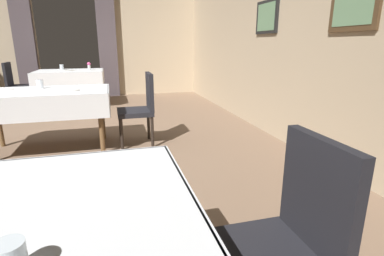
{
  "coord_description": "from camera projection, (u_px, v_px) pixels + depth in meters",
  "views": [
    {
      "loc": [
        0.93,
        -3.81,
        1.27
      ],
      "look_at": [
        1.99,
        0.05,
        0.15
      ],
      "focal_mm": 27.72,
      "sensor_mm": 36.0,
      "label": 1
    }
  ],
  "objects": [
    {
      "name": "chair_far_left",
      "position": [
        16.0,
        83.0,
        6.08
      ],
      "size": [
        0.44,
        0.44,
        0.93
      ],
      "color": "black",
      "rests_on": "ground"
    },
    {
      "name": "plate_mid_a",
      "position": [
        71.0,
        90.0,
        3.49
      ],
      "size": [
        0.19,
        0.19,
        0.01
      ],
      "primitive_type": "cylinder",
      "color": "white",
      "rests_on": "dining_table_mid"
    },
    {
      "name": "dining_table_far",
      "position": [
        70.0,
        75.0,
        6.23
      ],
      "size": [
        1.36,
        1.05,
        0.75
      ],
      "color": "brown",
      "rests_on": "ground"
    },
    {
      "name": "glass_mid_c",
      "position": [
        40.0,
        84.0,
        3.63
      ],
      "size": [
        0.08,
        0.08,
        0.11
      ],
      "primitive_type": "cylinder",
      "color": "silver",
      "rests_on": "dining_table_mid"
    },
    {
      "name": "dining_table_mid",
      "position": [
        44.0,
        98.0,
        3.54
      ],
      "size": [
        1.5,
        0.89,
        0.75
      ],
      "color": "brown",
      "rests_on": "ground"
    },
    {
      "name": "wall_right",
      "position": [
        279.0,
        27.0,
        4.04
      ],
      "size": [
        0.16,
        8.4,
        3.0
      ],
      "color": "tan",
      "rests_on": "ground"
    },
    {
      "name": "chair_near_right",
      "position": [
        288.0,
        238.0,
        1.21
      ],
      "size": [
        0.44,
        0.44,
        0.93
      ],
      "color": "black",
      "rests_on": "ground"
    },
    {
      "name": "plate_mid_b",
      "position": [
        5.0,
        89.0,
        3.57
      ],
      "size": [
        0.2,
        0.2,
        0.01
      ],
      "primitive_type": "cylinder",
      "color": "white",
      "rests_on": "dining_table_mid"
    },
    {
      "name": "plate_far_b",
      "position": [
        69.0,
        70.0,
        6.15
      ],
      "size": [
        0.23,
        0.23,
        0.01
      ],
      "primitive_type": "cylinder",
      "color": "white",
      "rests_on": "dining_table_far"
    },
    {
      "name": "flower_vase_far",
      "position": [
        89.0,
        66.0,
        6.27
      ],
      "size": [
        0.07,
        0.07,
        0.17
      ],
      "color": "silver",
      "rests_on": "dining_table_far"
    },
    {
      "name": "glass_far_c",
      "position": [
        62.0,
        67.0,
        6.35
      ],
      "size": [
        0.08,
        0.08,
        0.12
      ],
      "primitive_type": "cylinder",
      "color": "silver",
      "rests_on": "dining_table_far"
    },
    {
      "name": "wall_back",
      "position": [
        67.0,
        34.0,
        7.11
      ],
      "size": [
        6.4,
        0.27,
        3.0
      ],
      "color": "tan",
      "rests_on": "ground"
    },
    {
      "name": "ground",
      "position": [
        38.0,
        152.0,
        3.64
      ],
      "size": [
        10.08,
        10.08,
        0.0
      ],
      "primitive_type": "plane",
      "color": "#7A604C"
    },
    {
      "name": "chair_mid_right",
      "position": [
        141.0,
        106.0,
        3.82
      ],
      "size": [
        0.44,
        0.44,
        0.93
      ],
      "color": "black",
      "rests_on": "ground"
    }
  ]
}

